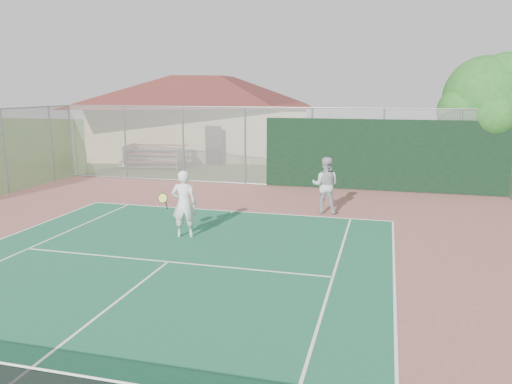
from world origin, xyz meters
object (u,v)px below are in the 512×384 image
clubhouse (204,108)px  player_white_front (184,204)px  bleachers (154,156)px  tree (488,101)px  player_grey_back (325,186)px

clubhouse → player_white_front: size_ratio=8.02×
bleachers → player_white_front: (6.83, -12.01, 0.33)m
tree → bleachers: bearing=173.0°
bleachers → player_white_front: player_white_front is taller
tree → player_white_front: size_ratio=2.93×
bleachers → clubhouse: bearing=72.6°
tree → player_white_front: 14.18m
tree → player_grey_back: size_ratio=2.94×
clubhouse → bleachers: bearing=-109.5°
tree → player_grey_back: bearing=-135.0°
tree → player_white_front: tree is taller
clubhouse → tree: clubhouse is taller
bleachers → tree: (16.48, -2.01, 3.15)m
clubhouse → player_grey_back: (9.70, -14.06, -2.11)m
bleachers → tree: 16.90m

